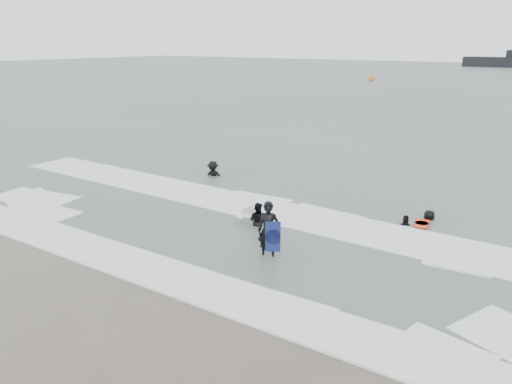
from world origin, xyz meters
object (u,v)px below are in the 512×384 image
Objects in this scene: surfer_wading at (258,226)px; surfer_right_near at (406,226)px; buoy at (372,79)px; surfer_breaker at (213,177)px; surfer_centre at (268,258)px; surfer_right_far at (429,220)px.

surfer_wading is 0.93× the size of surfer_right_near.
surfer_breaker is at bearing -74.68° from buoy.
surfer_right_far is at bearing 44.63° from surfer_centre.
surfer_centre is at bearing -56.37° from surfer_breaker.
surfer_breaker is 66.98m from buoy.
surfer_centre is 1.16× the size of buoy.
surfer_breaker reaches higher than surfer_wading.
surfer_centre is at bearing 45.39° from surfer_right_near.
surfer_centre reaches higher than surfer_wading.
surfer_right_far is at bearing -142.63° from surfer_wading.
surfer_breaker is (-5.83, 4.48, 0.00)m from surfer_wading.
buoy is (-28.14, 65.93, 0.42)m from surfer_right_near.
surfer_right_far is (0.54, 1.12, 0.00)m from surfer_right_near.
surfer_breaker is 10.54m from surfer_right_near.
surfer_breaker is 1.07× the size of surfer_right_near.
surfer_right_far is at bearing -133.62° from surfer_right_near.
surfer_centre is 5.99m from surfer_right_near.
buoy reaches higher than surfer_breaker.
surfer_breaker is at bearing 120.62° from surfer_centre.
buoy is (-17.69, 64.60, 0.42)m from surfer_breaker.
surfer_centre is 1.22× the size of surfer_right_far.
buoy is (-25.44, 71.27, 0.42)m from surfer_centre.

